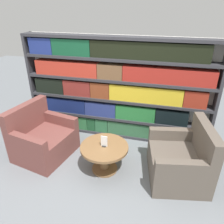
{
  "coord_description": "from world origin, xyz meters",
  "views": [
    {
      "loc": [
        0.86,
        -2.3,
        2.41
      ],
      "look_at": [
        0.06,
        0.76,
        0.8
      ],
      "focal_mm": 35.0,
      "sensor_mm": 36.0,
      "label": 1
    }
  ],
  "objects": [
    {
      "name": "armchair_left",
      "position": [
        -1.08,
        0.42,
        0.3
      ],
      "size": [
        0.97,
        1.05,
        0.89
      ],
      "rotation": [
        0.0,
        0.0,
        1.37
      ],
      "color": "brown",
      "rests_on": "ground_plane"
    },
    {
      "name": "coffee_table",
      "position": [
        0.06,
        0.29,
        0.32
      ],
      "size": [
        0.74,
        0.74,
        0.45
      ],
      "color": "brown",
      "rests_on": "ground_plane"
    },
    {
      "name": "bookshelf",
      "position": [
        -0.01,
        1.4,
        0.95
      ],
      "size": [
        3.48,
        0.3,
        1.9
      ],
      "color": "silver",
      "rests_on": "ground_plane"
    },
    {
      "name": "armchair_right",
      "position": [
        1.21,
        0.42,
        0.3
      ],
      "size": [
        0.96,
        1.05,
        0.89
      ],
      "rotation": [
        0.0,
        0.0,
        -1.38
      ],
      "color": "brown",
      "rests_on": "ground_plane"
    },
    {
      "name": "table_sign",
      "position": [
        0.06,
        0.29,
        0.53
      ],
      "size": [
        0.1,
        0.06,
        0.18
      ],
      "color": "black",
      "rests_on": "coffee_table"
    },
    {
      "name": "ground_plane",
      "position": [
        0.0,
        0.0,
        0.0
      ],
      "size": [
        14.0,
        14.0,
        0.0
      ],
      "primitive_type": "plane",
      "color": "slate"
    }
  ]
}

